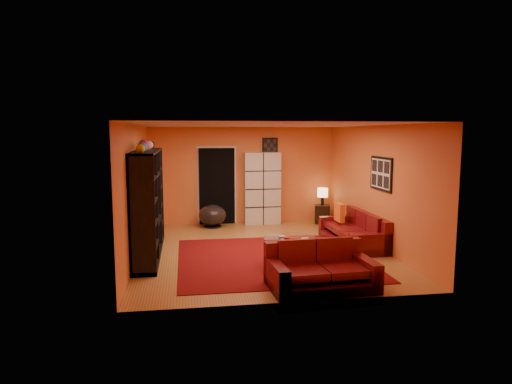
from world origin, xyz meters
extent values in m
plane|color=olive|center=(0.00, 0.00, 0.00)|extent=(6.00, 6.00, 0.00)
plane|color=white|center=(0.00, 0.00, 2.60)|extent=(6.00, 6.00, 0.00)
plane|color=orange|center=(0.00, 3.00, 1.30)|extent=(6.00, 0.00, 6.00)
plane|color=orange|center=(0.00, -3.00, 1.30)|extent=(6.00, 0.00, 6.00)
plane|color=orange|center=(-2.50, 0.00, 1.30)|extent=(0.00, 6.00, 6.00)
plane|color=orange|center=(2.50, 0.00, 1.30)|extent=(0.00, 6.00, 6.00)
cube|color=#51090B|center=(0.10, -0.70, 0.01)|extent=(3.60, 3.60, 0.01)
cube|color=black|center=(-0.70, 2.96, 1.02)|extent=(0.95, 0.10, 2.04)
cube|color=black|center=(2.48, -0.30, 1.60)|extent=(0.03, 1.00, 0.70)
cube|color=black|center=(0.75, 2.98, 2.05)|extent=(0.42, 0.03, 0.52)
cube|color=black|center=(-2.27, 0.00, 1.05)|extent=(0.45, 3.00, 2.10)
imported|color=black|center=(-2.23, 0.05, 0.99)|extent=(0.93, 0.12, 0.54)
cube|color=#520B10|center=(2.05, 0.13, 0.16)|extent=(0.89, 2.13, 0.32)
cube|color=#520B10|center=(2.39, 0.13, 0.42)|extent=(0.20, 2.13, 0.85)
cube|color=#520B10|center=(2.06, -0.84, 0.31)|extent=(0.87, 0.19, 0.62)
cube|color=#520B10|center=(2.04, 1.10, 0.31)|extent=(0.87, 0.19, 0.62)
cube|color=#520B10|center=(2.01, -0.46, 0.47)|extent=(0.65, 0.57, 0.12)
cube|color=#520B10|center=(2.01, 0.13, 0.47)|extent=(0.65, 0.57, 0.12)
cube|color=#520B10|center=(2.01, 0.72, 0.47)|extent=(0.65, 0.57, 0.12)
cube|color=#520B10|center=(0.55, -2.50, 0.16)|extent=(1.69, 1.08, 0.32)
cube|color=#520B10|center=(0.52, -2.10, 0.42)|extent=(1.65, 0.28, 0.85)
cube|color=#520B10|center=(1.28, -2.46, 0.31)|extent=(0.24, 0.99, 0.62)
cube|color=#520B10|center=(-0.18, -2.54, 0.31)|extent=(0.24, 0.99, 0.62)
cube|color=#520B10|center=(0.87, -2.52, 0.47)|extent=(0.66, 0.80, 0.12)
cube|color=#520B10|center=(0.23, -2.56, 0.47)|extent=(0.66, 0.80, 0.12)
cube|color=orange|center=(1.95, 0.70, 0.63)|extent=(0.12, 0.42, 0.42)
cylinder|color=silver|center=(0.36, -1.17, 0.50)|extent=(1.00, 1.00, 0.02)
cylinder|color=black|center=(0.67, -1.12, 0.25)|extent=(0.05, 0.05, 0.48)
cylinder|color=black|center=(0.16, -0.92, 0.25)|extent=(0.05, 0.05, 0.48)
cylinder|color=black|center=(0.25, -1.46, 0.25)|extent=(0.05, 0.05, 0.48)
cube|color=beige|center=(0.50, 2.80, 0.96)|extent=(0.97, 0.44, 1.92)
cylinder|color=black|center=(-0.86, 2.50, 0.02)|extent=(0.44, 0.44, 0.03)
cylinder|color=black|center=(-0.86, 2.50, 0.10)|extent=(0.06, 0.06, 0.15)
ellipsoid|color=#3F3839|center=(-0.86, 2.50, 0.32)|extent=(0.72, 0.72, 0.54)
cube|color=black|center=(2.12, 2.56, 0.25)|extent=(0.50, 0.50, 0.50)
cylinder|color=black|center=(2.12, 2.56, 0.61)|extent=(0.08, 0.08, 0.22)
cylinder|color=#FCDC8A|center=(2.12, 2.56, 0.84)|extent=(0.28, 0.28, 0.24)
camera|label=1|loc=(-1.55, -9.20, 2.44)|focal=32.00mm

